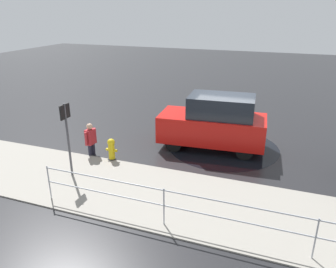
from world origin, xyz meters
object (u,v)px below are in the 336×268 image
moving_hatchback (214,122)px  sign_post (67,130)px  pedestrian (91,138)px  fire_hydrant (112,150)px

moving_hatchback → sign_post: sign_post is taller
pedestrian → moving_hatchback: bearing=-151.2°
fire_hydrant → pedestrian: size_ratio=0.66×
fire_hydrant → sign_post: (0.61, 1.48, 1.18)m
moving_hatchback → sign_post: 5.32m
fire_hydrant → pedestrian: 0.93m
pedestrian → sign_post: 1.84m
sign_post → moving_hatchback: bearing=-134.5°
pedestrian → sign_post: size_ratio=0.51×
fire_hydrant → pedestrian: pedestrian is taller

